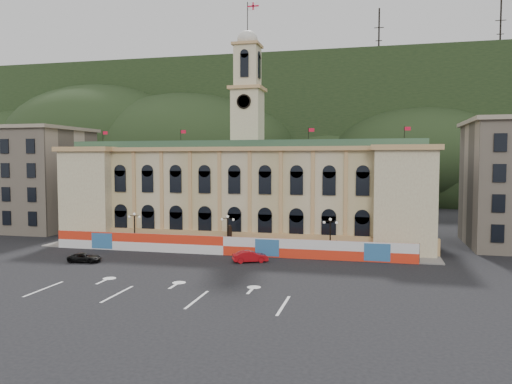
% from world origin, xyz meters
% --- Properties ---
extents(ground, '(260.00, 260.00, 0.00)m').
position_xyz_m(ground, '(0.00, 0.00, 0.00)').
color(ground, black).
rests_on(ground, ground).
extents(lane_markings, '(26.00, 10.00, 0.02)m').
position_xyz_m(lane_markings, '(0.00, -5.00, 0.00)').
color(lane_markings, white).
rests_on(lane_markings, ground).
extents(hill_ridge, '(230.00, 80.00, 64.00)m').
position_xyz_m(hill_ridge, '(0.03, 121.99, 19.48)').
color(hill_ridge, black).
rests_on(hill_ridge, ground).
extents(city_hall, '(56.20, 17.60, 37.10)m').
position_xyz_m(city_hall, '(0.00, 27.63, 7.85)').
color(city_hall, '#C5B58E').
rests_on(city_hall, ground).
extents(side_building_left, '(21.00, 17.00, 18.60)m').
position_xyz_m(side_building_left, '(-43.00, 30.93, 9.33)').
color(side_building_left, tan).
rests_on(side_building_left, ground).
extents(hoarding_fence, '(50.00, 0.44, 2.50)m').
position_xyz_m(hoarding_fence, '(0.06, 15.07, 1.25)').
color(hoarding_fence, red).
rests_on(hoarding_fence, ground).
extents(pavement, '(56.00, 5.50, 0.16)m').
position_xyz_m(pavement, '(0.00, 17.75, 0.08)').
color(pavement, slate).
rests_on(pavement, ground).
extents(statue, '(1.40, 1.40, 3.72)m').
position_xyz_m(statue, '(0.00, 18.00, 1.19)').
color(statue, '#595651').
rests_on(statue, ground).
extents(lamp_left, '(1.96, 0.44, 5.15)m').
position_xyz_m(lamp_left, '(-14.00, 17.00, 3.07)').
color(lamp_left, black).
rests_on(lamp_left, ground).
extents(lamp_center, '(1.96, 0.44, 5.15)m').
position_xyz_m(lamp_center, '(0.00, 17.00, 3.07)').
color(lamp_center, black).
rests_on(lamp_center, ground).
extents(lamp_right, '(1.96, 0.44, 5.15)m').
position_xyz_m(lamp_right, '(14.00, 17.00, 3.07)').
color(lamp_right, black).
rests_on(lamp_right, ground).
extents(red_sedan, '(4.85, 5.53, 1.44)m').
position_xyz_m(red_sedan, '(4.64, 11.23, 0.72)').
color(red_sedan, '#9F0B11').
rests_on(red_sedan, ground).
extents(black_suv, '(2.87, 4.55, 1.14)m').
position_xyz_m(black_suv, '(-15.40, 6.46, 0.57)').
color(black_suv, black).
rests_on(black_suv, ground).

